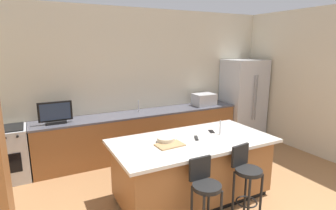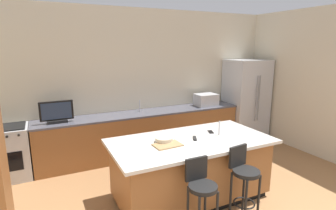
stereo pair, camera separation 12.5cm
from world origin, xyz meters
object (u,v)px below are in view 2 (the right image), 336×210
Objects in this scene: tv_monitor at (57,113)px; cutting_board at (168,145)px; microwave at (206,100)px; refrigerator at (246,99)px; range_oven at (6,153)px; bar_stool_right at (244,177)px; fruit_bowl at (164,140)px; bar_stool_left at (201,192)px; kitchen_island at (191,168)px; tv_remote at (195,138)px; cell_phone at (211,132)px.

tv_monitor reaches higher than cutting_board.
tv_monitor reaches higher than microwave.
refrigerator reaches higher than tv_monitor.
bar_stool_right is at bearing -42.32° from range_oven.
tv_monitor reaches higher than bar_stool_right.
bar_stool_left is at bearing -84.02° from fruit_bowl.
fruit_bowl reaches higher than range_oven.
tv_monitor is 3.28m from bar_stool_right.
bar_stool_left is at bearing -49.90° from range_oven.
kitchen_island is 3.12m from range_oven.
kitchen_island is 4.83× the size of microwave.
microwave is at bearing 78.80° from tv_remote.
microwave is 1.96× the size of fruit_bowl.
cell_phone is at bearing -121.34° from microwave.
kitchen_island is 3.19m from refrigerator.
fruit_bowl is (-0.09, 0.84, 0.38)m from bar_stool_left.
range_oven is 4.03m from microwave.
range_oven is (-5.10, 0.06, -0.50)m from refrigerator.
bar_stool_right reaches higher than cell_phone.
tv_monitor is at bearing -3.45° from range_oven.
cell_phone is at bearing 49.03° from tv_remote.
tv_remote is at bearing -46.17° from tv_monitor.
cutting_board is at bearing -144.48° from cell_phone.
kitchen_island is 9.46× the size of fruit_bowl.
tv_monitor is at bearing 162.72° from cell_phone.
bar_stool_left is (-1.79, -2.62, -0.46)m from microwave.
cutting_board is (2.10, -1.92, 0.46)m from range_oven.
microwave reaches higher than tv_remote.
microwave reaches higher than cutting_board.
refrigerator is at bearing 61.51° from tv_remote.
tv_remote is (-1.42, -1.85, -0.11)m from microwave.
bar_stool_right reaches higher than cutting_board.
cutting_board is (-2.99, -1.86, -0.03)m from refrigerator.
fruit_bowl is at bearing -40.04° from range_oven.
tv_monitor reaches higher than fruit_bowl.
range_oven is 6.12× the size of cell_phone.
tv_remote is (-0.28, 0.74, 0.33)m from bar_stool_right.
cutting_board is at bearing -148.20° from refrigerator.
kitchen_island is at bearing -11.54° from fruit_bowl.
refrigerator is (2.59, 1.79, 0.49)m from kitchen_island.
range_oven is 1.91× the size of microwave.
range_oven is (-2.51, 1.86, -0.01)m from kitchen_island.
microwave is 3.20m from bar_stool_left.
bar_stool_right is (0.34, -0.74, 0.13)m from kitchen_island.
bar_stool_left is at bearing -111.99° from kitchen_island.
refrigerator is 1.94× the size of bar_stool_right.
bar_stool_right is (0.65, 0.02, 0.03)m from bar_stool_left.
bar_stool_left is (-2.90, -2.55, -0.39)m from refrigerator.
range_oven is 1.64× the size of tv_monitor.
fruit_bowl is 0.46m from tv_remote.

